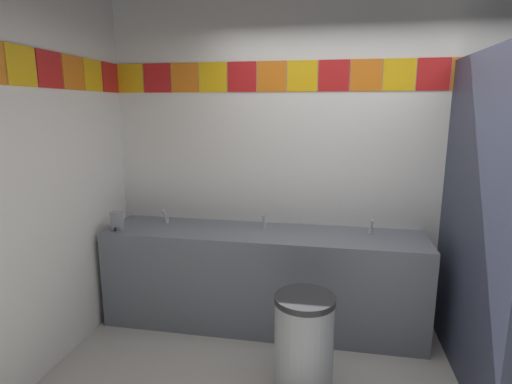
% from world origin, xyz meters
% --- Properties ---
extents(wall_back, '(4.33, 0.09, 2.82)m').
position_xyz_m(wall_back, '(-0.00, 1.47, 1.41)').
color(wall_back, white).
rests_on(wall_back, ground_plane).
extents(vanity_counter, '(2.65, 0.59, 0.83)m').
position_xyz_m(vanity_counter, '(-0.79, 1.14, 0.43)').
color(vanity_counter, slate).
rests_on(vanity_counter, ground_plane).
extents(faucet_left, '(0.04, 0.10, 0.14)m').
position_xyz_m(faucet_left, '(-1.68, 1.23, 0.88)').
color(faucet_left, silver).
rests_on(faucet_left, vanity_counter).
extents(faucet_center, '(0.04, 0.10, 0.14)m').
position_xyz_m(faucet_center, '(-0.79, 1.23, 0.88)').
color(faucet_center, silver).
rests_on(faucet_center, vanity_counter).
extents(faucet_right, '(0.04, 0.10, 0.14)m').
position_xyz_m(faucet_right, '(0.09, 1.23, 0.88)').
color(faucet_right, silver).
rests_on(faucet_right, vanity_counter).
extents(soap_dispenser, '(0.09, 0.09, 0.16)m').
position_xyz_m(soap_dispenser, '(-2.00, 0.96, 0.91)').
color(soap_dispenser, gray).
rests_on(soap_dispenser, vanity_counter).
extents(trash_bin, '(0.39, 0.39, 0.67)m').
position_xyz_m(trash_bin, '(-0.38, 0.34, 0.34)').
color(trash_bin, '#999EA3').
rests_on(trash_bin, ground_plane).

